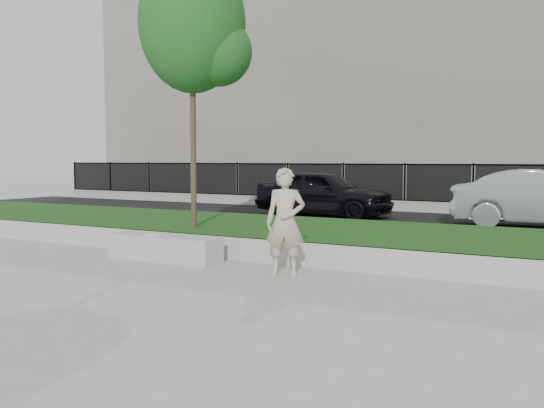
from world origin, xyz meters
The scene contains 12 objects.
ground centered at (0.00, 0.00, 0.00)m, with size 90.00×90.00×0.00m, color gray.
grass_bank centered at (0.00, 3.00, 0.20)m, with size 34.00×4.00×0.40m, color black.
grass_kerb centered at (0.00, 1.04, 0.20)m, with size 34.00×0.08×0.40m, color #98958E.
street centered at (0.00, 8.50, 0.02)m, with size 34.00×7.00×0.04m, color black.
far_pavement centered at (0.00, 13.00, 0.06)m, with size 34.00×3.00×0.12m, color gray.
iron_fence centered at (0.00, 12.00, 0.54)m, with size 32.00×0.30×1.50m.
building_facade centered at (0.00, 20.00, 5.00)m, with size 34.00×10.00×10.00m, color slate.
stone_bench centered at (-1.30, 0.40, 0.22)m, with size 2.12×0.53×0.43m, color #98958E.
man centered at (1.16, 0.24, 0.81)m, with size 0.59×0.39×1.62m, color tan.
book centered at (-1.46, 0.28, 0.45)m, with size 0.21×0.15×0.02m, color silver.
young_tree centered at (-1.77, 2.05, 4.29)m, with size 2.19×2.09×5.35m.
car_dark centered at (-2.04, 8.69, 0.74)m, with size 1.65×4.10×1.40m, color black.
Camera 1 is at (5.38, -7.71, 1.75)m, focal length 40.00 mm.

